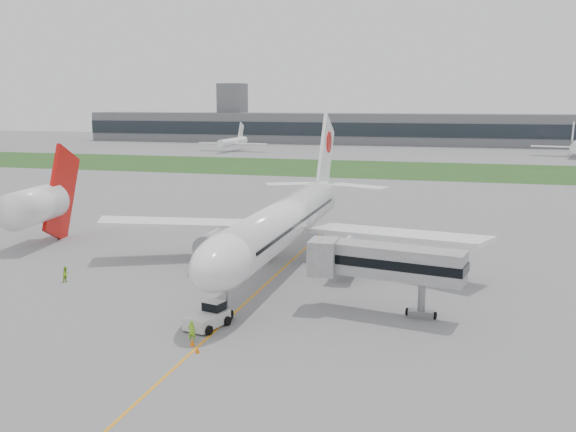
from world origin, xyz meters
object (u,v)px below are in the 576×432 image
(jet_bridge, at_px, (381,262))
(ground_crew_near, at_px, (192,331))
(pushback_tug, at_px, (209,316))
(airliner, at_px, (286,220))
(neighbor_aircraft, at_px, (38,204))

(jet_bridge, xyz_separation_m, ground_crew_near, (-14.09, -11.31, -4.06))
(ground_crew_near, bearing_deg, pushback_tug, -96.46)
(airliner, height_order, ground_crew_near, airliner)
(ground_crew_near, bearing_deg, airliner, -98.26)
(pushback_tug, bearing_deg, ground_crew_near, -75.52)
(pushback_tug, relative_size, jet_bridge, 0.31)
(jet_bridge, bearing_deg, ground_crew_near, -130.11)
(jet_bridge, bearing_deg, pushback_tug, -140.39)
(airliner, height_order, neighbor_aircraft, airliner)
(airliner, relative_size, pushback_tug, 11.88)
(pushback_tug, xyz_separation_m, jet_bridge, (14.08, 7.63, 4.00))
(neighbor_aircraft, bearing_deg, airliner, -10.63)
(ground_crew_near, height_order, neighbor_aircraft, neighbor_aircraft)
(jet_bridge, xyz_separation_m, neighbor_aircraft, (-49.00, 16.62, 0.77))
(airliner, xyz_separation_m, neighbor_aircraft, (-35.84, 2.17, 0.07))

